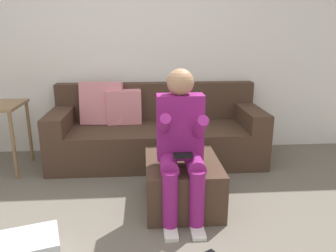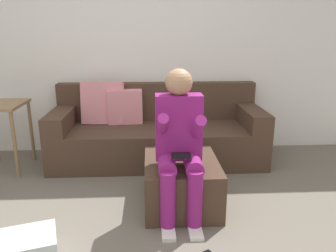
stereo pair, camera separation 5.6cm
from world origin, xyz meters
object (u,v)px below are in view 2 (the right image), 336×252
person_seated (180,141)px  storage_bin (20,247)px  ottoman (181,183)px  side_table (1,116)px  couch_sectional (156,133)px

person_seated → storage_bin: size_ratio=2.51×
ottoman → side_table: side_table is taller
ottoman → storage_bin: ottoman is taller
person_seated → couch_sectional: bearing=97.2°
person_seated → side_table: 2.06m
couch_sectional → side_table: size_ratio=3.25×
ottoman → storage_bin: (-1.12, -0.64, -0.13)m
ottoman → side_table: (-1.80, 0.88, 0.39)m
storage_bin → couch_sectional: bearing=61.5°
ottoman → side_table: size_ratio=1.04×
ottoman → person_seated: size_ratio=0.64×
person_seated → storage_bin: person_seated is taller
couch_sectional → side_table: bearing=-173.2°
ottoman → storage_bin: size_ratio=1.60×
ottoman → storage_bin: 1.30m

